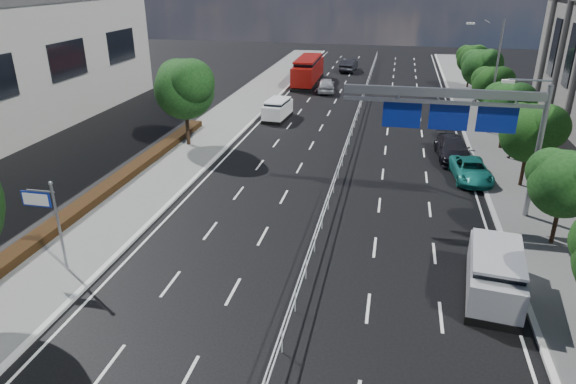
# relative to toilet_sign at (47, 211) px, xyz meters

# --- Properties ---
(ground) EXTENTS (160.00, 160.00, 0.00)m
(ground) POSITION_rel_toilet_sign_xyz_m (10.95, 0.00, -2.94)
(ground) COLOR black
(ground) RESTS_ON ground
(sidewalk_near) EXTENTS (5.00, 140.00, 0.14)m
(sidewalk_near) POSITION_rel_toilet_sign_xyz_m (-0.55, 0.00, -2.87)
(sidewalk_near) COLOR slate
(sidewalk_near) RESTS_ON ground
(kerb_near) EXTENTS (0.25, 140.00, 0.15)m
(kerb_near) POSITION_rel_toilet_sign_xyz_m (1.95, 0.00, -2.87)
(kerb_near) COLOR silver
(kerb_near) RESTS_ON ground
(kerb_far) EXTENTS (0.25, 140.00, 0.15)m
(kerb_far) POSITION_rel_toilet_sign_xyz_m (19.95, 0.00, -2.87)
(kerb_far) COLOR silver
(kerb_far) RESTS_ON ground
(median_fence) EXTENTS (0.05, 85.00, 1.02)m
(median_fence) POSITION_rel_toilet_sign_xyz_m (10.95, 22.50, -2.42)
(median_fence) COLOR silver
(median_fence) RESTS_ON ground
(hedge_near) EXTENTS (1.00, 36.00, 0.44)m
(hedge_near) POSITION_rel_toilet_sign_xyz_m (-2.35, 5.00, -2.58)
(hedge_near) COLOR black
(hedge_near) RESTS_ON sidewalk_near
(toilet_sign) EXTENTS (1.62, 0.18, 4.34)m
(toilet_sign) POSITION_rel_toilet_sign_xyz_m (0.00, 0.00, 0.00)
(toilet_sign) COLOR gray
(toilet_sign) RESTS_ON ground
(overhead_gantry) EXTENTS (10.24, 0.38, 7.45)m
(overhead_gantry) POSITION_rel_toilet_sign_xyz_m (17.69, 10.05, 2.66)
(overhead_gantry) COLOR gray
(overhead_gantry) RESTS_ON ground
(streetlight_far) EXTENTS (2.78, 2.40, 9.00)m
(streetlight_far) POSITION_rel_toilet_sign_xyz_m (21.46, 26.00, 2.27)
(streetlight_far) COLOR gray
(streetlight_far) RESTS_ON ground
(near_tree_back) EXTENTS (4.84, 4.51, 6.69)m
(near_tree_back) POSITION_rel_toilet_sign_xyz_m (-0.99, 17.97, 1.67)
(near_tree_back) COLOR black
(near_tree_back) RESTS_ON ground
(far_tree_c) EXTENTS (3.52, 3.28, 4.94)m
(far_tree_c) POSITION_rel_toilet_sign_xyz_m (22.20, 6.98, 0.48)
(far_tree_c) COLOR black
(far_tree_c) RESTS_ON ground
(far_tree_d) EXTENTS (3.85, 3.59, 5.34)m
(far_tree_d) POSITION_rel_toilet_sign_xyz_m (22.20, 14.48, 0.74)
(far_tree_d) COLOR black
(far_tree_d) RESTS_ON ground
(far_tree_e) EXTENTS (3.63, 3.38, 5.13)m
(far_tree_e) POSITION_rel_toilet_sign_xyz_m (22.20, 21.98, 0.61)
(far_tree_e) COLOR black
(far_tree_e) RESTS_ON ground
(far_tree_f) EXTENTS (3.52, 3.28, 5.02)m
(far_tree_f) POSITION_rel_toilet_sign_xyz_m (22.20, 29.48, 0.55)
(far_tree_f) COLOR black
(far_tree_f) RESTS_ON ground
(far_tree_g) EXTENTS (3.96, 3.69, 5.45)m
(far_tree_g) POSITION_rel_toilet_sign_xyz_m (22.20, 36.98, 0.81)
(far_tree_g) COLOR black
(far_tree_g) RESTS_ON ground
(far_tree_h) EXTENTS (3.41, 3.18, 4.91)m
(far_tree_h) POSITION_rel_toilet_sign_xyz_m (22.20, 44.48, 0.48)
(far_tree_h) COLOR black
(far_tree_h) RESTS_ON ground
(white_minivan) EXTENTS (2.08, 4.25, 1.79)m
(white_minivan) POSITION_rel_toilet_sign_xyz_m (3.88, 26.97, -2.06)
(white_minivan) COLOR black
(white_minivan) RESTS_ON ground
(red_bus) EXTENTS (2.52, 10.18, 3.03)m
(red_bus) POSITION_rel_toilet_sign_xyz_m (3.81, 43.38, -1.36)
(red_bus) COLOR black
(red_bus) RESTS_ON ground
(near_car_silver) EXTENTS (2.46, 4.82, 1.57)m
(near_car_silver) POSITION_rel_toilet_sign_xyz_m (6.58, 39.15, -2.16)
(near_car_silver) COLOR #9B9CA2
(near_car_silver) RESTS_ON ground
(near_car_dark) EXTENTS (2.07, 5.11, 1.65)m
(near_car_dark) POSITION_rel_toilet_sign_xyz_m (7.76, 52.63, -2.12)
(near_car_dark) COLOR black
(near_car_dark) RESTS_ON ground
(silver_minivan) EXTENTS (2.63, 5.10, 2.03)m
(silver_minivan) POSITION_rel_toilet_sign_xyz_m (18.67, 2.00, -1.95)
(silver_minivan) COLOR black
(silver_minivan) RESTS_ON ground
(parked_car_teal) EXTENTS (2.61, 4.87, 1.30)m
(parked_car_teal) POSITION_rel_toilet_sign_xyz_m (19.25, 15.15, -2.29)
(parked_car_teal) COLOR #1C7E75
(parked_car_teal) RESTS_ON ground
(parked_car_dark) EXTENTS (2.49, 5.37, 1.52)m
(parked_car_dark) POSITION_rel_toilet_sign_xyz_m (18.44, 19.09, -2.18)
(parked_car_dark) COLOR black
(parked_car_dark) RESTS_ON ground
(pedestrian_a) EXTENTS (0.81, 0.71, 1.86)m
(pedestrian_a) POSITION_rel_toilet_sign_xyz_m (23.17, 12.14, -1.88)
(pedestrian_a) COLOR gray
(pedestrian_a) RESTS_ON sidewalk_far
(pedestrian_b) EXTENTS (1.11, 0.98, 1.91)m
(pedestrian_b) POSITION_rel_toilet_sign_xyz_m (22.51, 19.70, -1.85)
(pedestrian_b) COLOR gray
(pedestrian_b) RESTS_ON sidewalk_far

